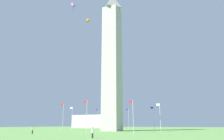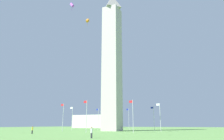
{
  "view_description": "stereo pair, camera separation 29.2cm",
  "coord_description": "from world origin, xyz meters",
  "px_view_note": "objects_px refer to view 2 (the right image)",
  "views": [
    {
      "loc": [
        -30.51,
        66.39,
        2.13
      ],
      "look_at": [
        0.0,
        0.0,
        21.37
      ],
      "focal_mm": 33.28,
      "sensor_mm": 36.0,
      "label": 1
    },
    {
      "loc": [
        -30.78,
        66.27,
        2.13
      ],
      "look_at": [
        0.0,
        0.0,
        21.37
      ],
      "focal_mm": 33.28,
      "sensor_mm": 36.0,
      "label": 2
    }
  ],
  "objects_px": {
    "flagpole_e": "(86,115)",
    "flagpole_se": "(133,115)",
    "flagpole_ne": "(63,116)",
    "obelisk_monument": "(112,57)",
    "person_white_shirt": "(92,132)",
    "flagpole_nw": "(98,118)",
    "person_yellow_shirt": "(32,130)",
    "flagpole_n": "(72,117)",
    "distant_building": "(95,121)",
    "flagpole_w": "(129,118)",
    "kite_orange_box": "(88,21)",
    "kite_purple_box": "(72,5)",
    "flagpole_s": "(160,116)",
    "flagpole_sw": "(154,117)"
  },
  "relations": [
    {
      "from": "kite_orange_box",
      "to": "obelisk_monument",
      "type": "bearing_deg",
      "value": -83.75
    },
    {
      "from": "flagpole_w",
      "to": "kite_purple_box",
      "type": "bearing_deg",
      "value": 100.57
    },
    {
      "from": "flagpole_w",
      "to": "kite_orange_box",
      "type": "distance_m",
      "value": 45.79
    },
    {
      "from": "flagpole_nw",
      "to": "obelisk_monument",
      "type": "bearing_deg",
      "value": 135.14
    },
    {
      "from": "flagpole_n",
      "to": "flagpole_e",
      "type": "relative_size",
      "value": 1.0
    },
    {
      "from": "flagpole_ne",
      "to": "kite_purple_box",
      "type": "xyz_separation_m",
      "value": [
        -22.14,
        27.67,
        18.15
      ]
    },
    {
      "from": "flagpole_e",
      "to": "flagpole_s",
      "type": "xyz_separation_m",
      "value": [
        -16.56,
        -16.56,
        0.0
      ]
    },
    {
      "from": "person_yellow_shirt",
      "to": "obelisk_monument",
      "type": "bearing_deg",
      "value": 22.43
    },
    {
      "from": "obelisk_monument",
      "to": "person_white_shirt",
      "type": "height_order",
      "value": "obelisk_monument"
    },
    {
      "from": "flagpole_n",
      "to": "flagpole_ne",
      "type": "height_order",
      "value": "same"
    },
    {
      "from": "flagpole_n",
      "to": "distant_building",
      "type": "xyz_separation_m",
      "value": [
        22.2,
        -57.57,
        -0.65
      ]
    },
    {
      "from": "flagpole_s",
      "to": "kite_orange_box",
      "type": "height_order",
      "value": "kite_orange_box"
    },
    {
      "from": "flagpole_e",
      "to": "flagpole_se",
      "type": "bearing_deg",
      "value": -157.5
    },
    {
      "from": "flagpole_w",
      "to": "flagpole_nw",
      "type": "distance_m",
      "value": 12.67
    },
    {
      "from": "person_yellow_shirt",
      "to": "person_white_shirt",
      "type": "distance_m",
      "value": 22.78
    },
    {
      "from": "flagpole_ne",
      "to": "kite_purple_box",
      "type": "relative_size",
      "value": 5.55
    },
    {
      "from": "flagpole_ne",
      "to": "flagpole_sw",
      "type": "xyz_separation_m",
      "value": [
        -23.42,
        -23.42,
        0.0
      ]
    },
    {
      "from": "flagpole_n",
      "to": "person_yellow_shirt",
      "type": "bearing_deg",
      "value": 106.98
    },
    {
      "from": "flagpole_n",
      "to": "flagpole_ne",
      "type": "bearing_deg",
      "value": 112.5
    },
    {
      "from": "flagpole_w",
      "to": "kite_orange_box",
      "type": "bearing_deg",
      "value": 93.61
    },
    {
      "from": "flagpole_s",
      "to": "flagpole_sw",
      "type": "xyz_separation_m",
      "value": [
        4.85,
        -11.71,
        0.0
      ]
    },
    {
      "from": "distant_building",
      "to": "flagpole_ne",
      "type": "bearing_deg",
      "value": 111.33
    },
    {
      "from": "flagpole_ne",
      "to": "person_yellow_shirt",
      "type": "distance_m",
      "value": 16.72
    },
    {
      "from": "flagpole_se",
      "to": "flagpole_n",
      "type": "bearing_deg",
      "value": -22.5
    },
    {
      "from": "flagpole_e",
      "to": "distant_building",
      "type": "relative_size",
      "value": 0.31
    },
    {
      "from": "flagpole_n",
      "to": "flagpole_se",
      "type": "bearing_deg",
      "value": 157.5
    },
    {
      "from": "flagpole_e",
      "to": "kite_orange_box",
      "type": "distance_m",
      "value": 26.16
    },
    {
      "from": "flagpole_n",
      "to": "kite_purple_box",
      "type": "relative_size",
      "value": 5.55
    },
    {
      "from": "flagpole_w",
      "to": "flagpole_s",
      "type": "bearing_deg",
      "value": 135.0
    },
    {
      "from": "kite_purple_box",
      "to": "distant_building",
      "type": "distance_m",
      "value": 110.32
    },
    {
      "from": "person_yellow_shirt",
      "to": "person_white_shirt",
      "type": "xyz_separation_m",
      "value": [
        -21.2,
        8.32,
        -0.0
      ]
    },
    {
      "from": "flagpole_n",
      "to": "flagpole_nw",
      "type": "xyz_separation_m",
      "value": [
        -4.85,
        -11.71,
        0.0
      ]
    },
    {
      "from": "flagpole_nw",
      "to": "flagpole_ne",
      "type": "bearing_deg",
      "value": 90.0
    },
    {
      "from": "person_yellow_shirt",
      "to": "flagpole_s",
      "type": "bearing_deg",
      "value": -2.87
    },
    {
      "from": "kite_purple_box",
      "to": "flagpole_nw",
      "type": "bearing_deg",
      "value": -66.57
    },
    {
      "from": "flagpole_se",
      "to": "person_yellow_shirt",
      "type": "distance_m",
      "value": 25.7
    },
    {
      "from": "obelisk_monument",
      "to": "person_yellow_shirt",
      "type": "height_order",
      "value": "obelisk_monument"
    },
    {
      "from": "flagpole_e",
      "to": "flagpole_sw",
      "type": "height_order",
      "value": "same"
    },
    {
      "from": "flagpole_w",
      "to": "kite_purple_box",
      "type": "relative_size",
      "value": 5.55
    },
    {
      "from": "flagpole_e",
      "to": "flagpole_ne",
      "type": "bearing_deg",
      "value": -22.5
    },
    {
      "from": "flagpole_sw",
      "to": "flagpole_w",
      "type": "distance_m",
      "value": 12.67
    },
    {
      "from": "person_white_shirt",
      "to": "kite_orange_box",
      "type": "xyz_separation_m",
      "value": [
        10.68,
        -14.58,
        29.48
      ]
    },
    {
      "from": "flagpole_s",
      "to": "flagpole_sw",
      "type": "bearing_deg",
      "value": -67.5
    },
    {
      "from": "flagpole_s",
      "to": "kite_orange_box",
      "type": "distance_m",
      "value": 36.21
    },
    {
      "from": "obelisk_monument",
      "to": "flagpole_ne",
      "type": "distance_m",
      "value": 27.13
    },
    {
      "from": "flagpole_sw",
      "to": "flagpole_nw",
      "type": "bearing_deg",
      "value": -0.0
    },
    {
      "from": "obelisk_monument",
      "to": "flagpole_s",
      "type": "bearing_deg",
      "value": 180.0
    },
    {
      "from": "flagpole_se",
      "to": "flagpole_sw",
      "type": "relative_size",
      "value": 1.0
    },
    {
      "from": "flagpole_n",
      "to": "person_white_shirt",
      "type": "bearing_deg",
      "value": 129.53
    },
    {
      "from": "flagpole_ne",
      "to": "distant_building",
      "type": "relative_size",
      "value": 0.31
    }
  ]
}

